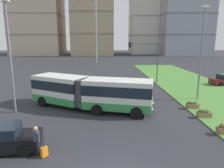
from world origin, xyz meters
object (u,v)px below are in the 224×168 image
object	(u,v)px
pedestrian_crossing	(36,139)
flower_planter_2	(204,113)
car_black_sedan	(0,139)
car_silver_hatch	(66,79)
rolling_suitcase	(44,152)
traffic_light_far_right	(148,55)
apartment_tower_centre	(149,0)
streetlight_left	(10,53)
streetlight_median	(201,50)
apartment_tower_eastcentre	(185,6)
flower_planter_3	(192,105)
articulated_bus	(89,92)

from	to	relation	value
pedestrian_crossing	flower_planter_2	world-z (taller)	pedestrian_crossing
car_black_sedan	car_silver_hatch	world-z (taller)	same
car_silver_hatch	rolling_suitcase	distance (m)	19.80
traffic_light_far_right	apartment_tower_centre	world-z (taller)	apartment_tower_centre
pedestrian_crossing	apartment_tower_centre	bearing A→B (deg)	74.61
car_silver_hatch	flower_planter_2	size ratio (longest dim) A/B	4.12
streetlight_left	streetlight_median	xyz separation A→B (m)	(18.30, 3.45, 0.08)
rolling_suitcase	car_silver_hatch	bearing A→B (deg)	96.40
rolling_suitcase	streetlight_median	world-z (taller)	streetlight_median
apartment_tower_eastcentre	streetlight_left	bearing A→B (deg)	-120.00
traffic_light_far_right	flower_planter_3	bearing A→B (deg)	-80.97
pedestrian_crossing	apartment_tower_eastcentre	world-z (taller)	apartment_tower_eastcentre
rolling_suitcase	flower_planter_2	distance (m)	12.96
car_black_sedan	streetlight_median	xyz separation A→B (m)	(16.34, 10.21, 4.62)
apartment_tower_centre	car_silver_hatch	bearing A→B (deg)	-110.39
car_black_sedan	flower_planter_3	world-z (taller)	car_black_sedan
pedestrian_crossing	flower_planter_2	bearing A→B (deg)	23.51
car_black_sedan	rolling_suitcase	bearing A→B (deg)	-15.35
apartment_tower_centre	streetlight_median	bearing A→B (deg)	-97.99
flower_planter_3	apartment_tower_centre	size ratio (longest dim) A/B	0.02
car_black_sedan	articulated_bus	bearing A→B (deg)	57.87
pedestrian_crossing	flower_planter_2	size ratio (longest dim) A/B	1.58
pedestrian_crossing	flower_planter_3	world-z (taller)	pedestrian_crossing
streetlight_left	apartment_tower_eastcentre	world-z (taller)	apartment_tower_eastcentre
pedestrian_crossing	traffic_light_far_right	size ratio (longest dim) A/B	0.28
traffic_light_far_right	streetlight_median	distance (m)	9.64
car_silver_hatch	apartment_tower_eastcentre	world-z (taller)	apartment_tower_eastcentre
flower_planter_2	apartment_tower_eastcentre	bearing A→B (deg)	70.64
streetlight_left	pedestrian_crossing	bearing A→B (deg)	-60.03
pedestrian_crossing	flower_planter_3	distance (m)	14.39
car_black_sedan	rolling_suitcase	xyz separation A→B (m)	(2.71, -0.74, -0.44)
apartment_tower_centre	apartment_tower_eastcentre	bearing A→B (deg)	-36.81
car_black_sedan	flower_planter_3	bearing A→B (deg)	26.14
traffic_light_far_right	car_black_sedan	bearing A→B (deg)	-123.43
car_black_sedan	flower_planter_2	bearing A→B (deg)	18.23
flower_planter_3	apartment_tower_eastcentre	xyz separation A→B (m)	(27.28, 75.33, 20.68)
car_silver_hatch	apartment_tower_centre	bearing A→B (deg)	69.61
rolling_suitcase	traffic_light_far_right	size ratio (longest dim) A/B	0.16
car_black_sedan	traffic_light_far_right	size ratio (longest dim) A/B	0.75
car_black_sedan	traffic_light_far_right	world-z (taller)	traffic_light_far_right
car_silver_hatch	pedestrian_crossing	bearing A→B (deg)	-84.85
traffic_light_far_right	pedestrian_crossing	bearing A→B (deg)	-117.76
rolling_suitcase	streetlight_left	size ratio (longest dim) A/B	0.10
flower_planter_2	traffic_light_far_right	size ratio (longest dim) A/B	0.18
traffic_light_far_right	streetlight_median	bearing A→B (deg)	-66.66
car_silver_hatch	rolling_suitcase	xyz separation A→B (m)	(2.21, -19.67, -0.44)
articulated_bus	traffic_light_far_right	size ratio (longest dim) A/B	1.92
car_black_sedan	traffic_light_far_right	distance (m)	23.04
car_black_sedan	pedestrian_crossing	bearing A→B (deg)	-13.54
articulated_bus	rolling_suitcase	xyz separation A→B (m)	(-1.99, -8.22, -1.34)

